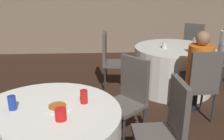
% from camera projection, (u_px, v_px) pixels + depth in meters
% --- Properties ---
extents(table_far, '(1.30, 1.30, 0.72)m').
position_uv_depth(table_far, '(173.00, 68.00, 4.20)').
color(table_far, white).
rests_on(table_far, ground_plane).
extents(chair_near_northeast, '(0.56, 0.56, 0.96)m').
position_uv_depth(chair_near_northeast, '(129.00, 92.00, 2.80)').
color(chair_near_northeast, '#59514C').
rests_on(chair_near_northeast, ground_plane).
extents(chair_near_east, '(0.42, 0.41, 0.96)m').
position_uv_depth(chair_near_east, '(168.00, 123.00, 2.19)').
color(chair_near_east, '#59514C').
rests_on(chair_near_east, ground_plane).
extents(chair_far_northeast, '(0.56, 0.56, 0.96)m').
position_uv_depth(chair_far_northeast, '(192.00, 44.00, 4.99)').
color(chair_far_northeast, '#59514C').
rests_on(chair_far_northeast, ground_plane).
extents(chair_far_west, '(0.44, 0.43, 0.96)m').
position_uv_depth(chair_far_west, '(109.00, 56.00, 4.17)').
color(chair_far_west, '#59514C').
rests_on(chair_far_west, ground_plane).
extents(chair_far_south, '(0.41, 0.42, 0.96)m').
position_uv_depth(chair_far_south, '(201.00, 81.00, 3.13)').
color(chair_far_south, '#59514C').
rests_on(chair_far_south, ground_plane).
extents(person_orange_shirt, '(0.32, 0.50, 1.17)m').
position_uv_depth(person_orange_shirt, '(196.00, 74.00, 3.28)').
color(person_orange_shirt, black).
rests_on(person_orange_shirt, ground_plane).
extents(pizza_plate_near, '(0.24, 0.24, 0.02)m').
position_uv_depth(pizza_plate_near, '(57.00, 106.00, 2.12)').
color(pizza_plate_near, white).
rests_on(pizza_plate_near, table_near).
extents(soda_can_red, '(0.07, 0.07, 0.12)m').
position_uv_depth(soda_can_red, '(84.00, 97.00, 2.18)').
color(soda_can_red, red).
rests_on(soda_can_red, table_near).
extents(soda_can_blue, '(0.07, 0.07, 0.12)m').
position_uv_depth(soda_can_blue, '(12.00, 103.00, 2.07)').
color(soda_can_blue, '#1E38A5').
rests_on(soda_can_blue, table_near).
extents(cup_near, '(0.09, 0.09, 0.10)m').
position_uv_depth(cup_near, '(61.00, 114.00, 1.91)').
color(cup_near, red).
rests_on(cup_near, table_near).
extents(bottle_far, '(0.09, 0.09, 0.24)m').
position_uv_depth(bottle_far, '(196.00, 46.00, 3.66)').
color(bottle_far, white).
rests_on(bottle_far, table_far).
extents(cup_far, '(0.08, 0.08, 0.10)m').
position_uv_depth(cup_far, '(165.00, 45.00, 4.01)').
color(cup_far, silver).
rests_on(cup_far, table_far).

